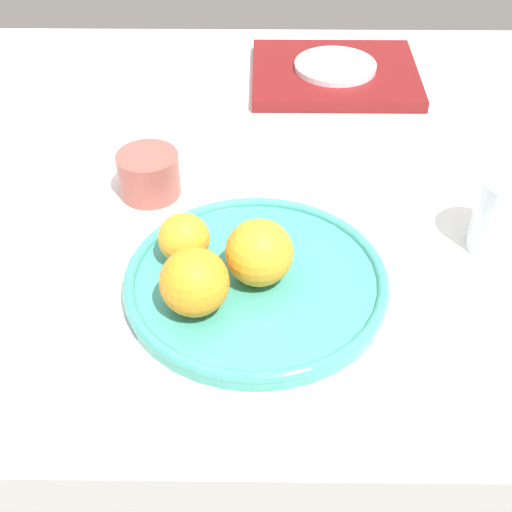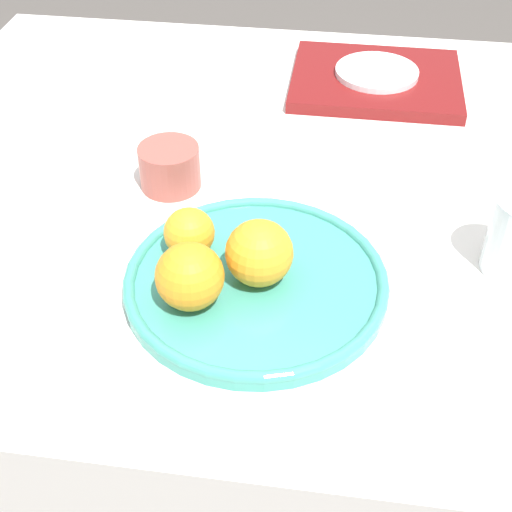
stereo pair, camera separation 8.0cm
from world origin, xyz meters
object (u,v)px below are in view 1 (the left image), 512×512
Objects in this scene: water_glass at (506,215)px; serving_tray at (335,74)px; orange_0 at (259,253)px; orange_2 at (184,239)px; fruit_platter at (256,281)px; cup_1 at (149,174)px; orange_1 at (194,282)px; napkin at (72,104)px; side_plate at (335,66)px.

water_glass reaches higher than serving_tray.
orange_2 is at bearing 158.78° from orange_0.
water_glass reaches higher than fruit_platter.
orange_2 is 0.61× the size of water_glass.
cup_1 is at bearing 166.15° from water_glass.
napkin is (-0.24, 0.47, -0.05)m from orange_1.
water_glass is at bearing -69.04° from side_plate.
napkin is at bearing 125.39° from fruit_platter.
orange_1 is 0.27× the size of serving_tray.
napkin is at bearing 150.09° from water_glass.
cup_1 reaches higher than napkin.
serving_tray is (0.13, 0.52, -0.00)m from fruit_platter.
side_plate is (-0.17, 0.44, -0.02)m from water_glass.
napkin is at bearing 119.17° from orange_2.
water_glass is (0.30, 0.08, 0.04)m from fruit_platter.
cup_1 is (-0.28, -0.33, 0.01)m from side_plate.
serving_tray is (0.13, 0.52, -0.04)m from orange_0.
water_glass is 0.70m from napkin.
fruit_platter is 3.09× the size of water_glass.
side_plate is (0.21, 0.49, -0.02)m from orange_2.
orange_2 is 0.17m from cup_1.
orange_0 is 0.54m from side_plate.
fruit_platter is 0.31m from water_glass.
fruit_platter is 0.54m from serving_tray.
side_plate is at bearing 12.83° from napkin.
orange_0 is at bearing 35.09° from orange_1.
water_glass reaches higher than side_plate.
orange_2 is 0.73× the size of cup_1.
orange_1 is 0.60m from side_plate.
cup_1 is at bearing 128.41° from orange_0.
side_plate is at bearing 76.48° from orange_0.
cup_1 reaches higher than serving_tray.
cup_1 is at bearing 127.64° from fruit_platter.
side_plate is at bearing 76.14° from fruit_platter.
napkin is (-0.60, 0.35, -0.05)m from water_glass.
serving_tray is at bearing 12.83° from napkin.
orange_1 is 0.39m from water_glass.
napkin is (-0.16, 0.24, -0.03)m from cup_1.
cup_1 is (-0.45, 0.11, -0.02)m from water_glass.
orange_1 is 1.25× the size of orange_2.
orange_0 is (0.00, 0.00, 0.04)m from fruit_platter.
fruit_platter is at bearing -54.61° from napkin.
serving_tray is (0.19, 0.57, -0.04)m from orange_1.
fruit_platter is 4.04× the size of orange_1.
orange_2 is at bearing 157.55° from fruit_platter.
side_plate reaches higher than serving_tray.
fruit_platter is 0.52m from napkin.
orange_0 reaches higher than fruit_platter.
orange_2 is 0.45m from napkin.
side_plate reaches higher than fruit_platter.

